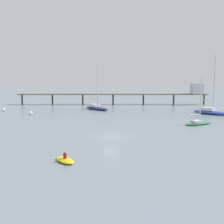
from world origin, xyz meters
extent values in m
plane|color=gray|center=(0.00, 0.00, 0.00)|extent=(400.00, 400.00, 0.00)
cube|color=brown|center=(0.00, 47.72, 3.31)|extent=(60.56, 3.61, 0.30)
cylinder|color=#38332D|center=(-29.26, 47.38, 1.58)|extent=(0.50, 0.50, 3.16)
cylinder|color=#38332D|center=(-19.51, 47.49, 1.58)|extent=(0.50, 0.50, 3.16)
cylinder|color=#38332D|center=(-9.75, 47.61, 1.58)|extent=(0.50, 0.50, 3.16)
cylinder|color=#38332D|center=(0.00, 47.72, 1.58)|extent=(0.50, 0.50, 3.16)
cylinder|color=#38332D|center=(9.75, 47.83, 1.58)|extent=(0.50, 0.50, 3.16)
cylinder|color=#38332D|center=(19.51, 47.95, 1.58)|extent=(0.50, 0.50, 3.16)
cylinder|color=#38332D|center=(29.26, 48.06, 1.58)|extent=(0.50, 0.50, 3.16)
cube|color=silver|center=(26.82, 48.03, 5.15)|extent=(3.48, 3.48, 3.38)
ellipsoid|color=navy|center=(-4.32, 33.95, 0.34)|extent=(8.06, 8.87, 0.67)
cube|color=silver|center=(-4.80, 34.52, 1.03)|extent=(2.99, 3.05, 0.71)
cylinder|color=silver|center=(-4.02, 33.59, 6.81)|extent=(0.23, 0.23, 12.27)
cylinder|color=silver|center=(-5.24, 35.05, 2.88)|extent=(2.58, 3.02, 0.19)
ellipsoid|color=#287F4C|center=(16.03, 10.42, 0.22)|extent=(6.20, 4.43, 0.44)
cube|color=silver|center=(15.60, 10.19, 0.62)|extent=(2.11, 1.92, 0.35)
cylinder|color=silver|center=(16.30, 10.56, 4.53)|extent=(0.19, 0.19, 8.18)
cylinder|color=silver|center=(15.19, 9.98, 1.91)|extent=(2.29, 1.31, 0.15)
ellipsoid|color=#2D4CB7|center=(23.32, 24.60, 0.42)|extent=(8.20, 8.16, 0.84)
cube|color=silver|center=(22.80, 25.11, 1.19)|extent=(3.24, 3.23, 0.71)
cylinder|color=silver|center=(23.64, 24.28, 7.31)|extent=(0.23, 0.23, 12.95)
cylinder|color=silver|center=(22.45, 25.46, 3.17)|extent=(2.50, 2.48, 0.18)
ellipsoid|color=yellow|center=(-4.51, -12.10, 0.17)|extent=(2.84, 3.16, 0.35)
cylinder|color=maroon|center=(-4.51, -12.10, 0.62)|extent=(0.50, 0.50, 0.55)
sphere|color=tan|center=(-4.51, -12.10, 1.02)|extent=(0.24, 0.24, 0.24)
sphere|color=silver|center=(-27.89, 29.33, 0.42)|extent=(0.84, 0.84, 0.84)
sphere|color=silver|center=(-18.98, 23.04, 0.41)|extent=(0.82, 0.82, 0.82)
camera|label=1|loc=(0.60, -38.95, 8.59)|focal=43.37mm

